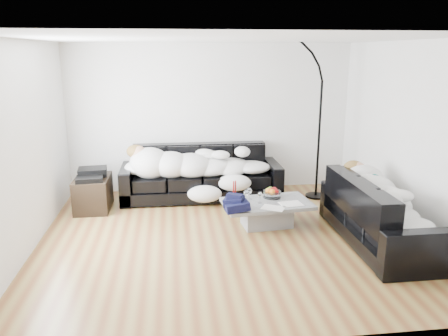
{
  "coord_description": "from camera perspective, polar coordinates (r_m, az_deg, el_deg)",
  "views": [
    {
      "loc": [
        -0.7,
        -5.45,
        2.45
      ],
      "look_at": [
        0.0,
        0.3,
        0.9
      ],
      "focal_mm": 35.0,
      "sensor_mm": 36.0,
      "label": 1
    }
  ],
  "objects": [
    {
      "name": "floor_lamp",
      "position": [
        7.5,
        12.36,
        5.17
      ],
      "size": [
        0.91,
        0.43,
        2.44
      ],
      "primitive_type": null,
      "rotation": [
        0.0,
        0.0,
        0.08
      ],
      "color": "black",
      "rests_on": "ground"
    },
    {
      "name": "sofa_right",
      "position": [
        6.08,
        19.75,
        -5.41
      ],
      "size": [
        0.9,
        2.1,
        0.85
      ],
      "primitive_type": "cube",
      "rotation": [
        0.0,
        0.0,
        1.57
      ],
      "color": "black",
      "rests_on": "ground"
    },
    {
      "name": "wall_right",
      "position": [
        6.43,
        23.12,
        3.45
      ],
      "size": [
        0.02,
        4.5,
        2.6
      ],
      "primitive_type": "cube",
      "color": "silver",
      "rests_on": "ground"
    },
    {
      "name": "ground",
      "position": [
        6.02,
        0.35,
        -9.05
      ],
      "size": [
        5.0,
        5.0,
        0.0
      ],
      "primitive_type": "plane",
      "color": "brown",
      "rests_on": "ground"
    },
    {
      "name": "newspaper_a",
      "position": [
        6.25,
        8.73,
        -4.63
      ],
      "size": [
        0.34,
        0.28,
        0.01
      ],
      "primitive_type": "cube",
      "rotation": [
        0.0,
        0.0,
        0.14
      ],
      "color": "silver",
      "rests_on": "coffee_table"
    },
    {
      "name": "fruit_bowl",
      "position": [
        6.47,
        6.32,
        -3.18
      ],
      "size": [
        0.31,
        0.31,
        0.16
      ],
      "primitive_type": "cylinder",
      "rotation": [
        0.0,
        0.0,
        -0.22
      ],
      "color": "white",
      "rests_on": "coffee_table"
    },
    {
      "name": "ceiling",
      "position": [
        5.5,
        0.39,
        16.54
      ],
      "size": [
        5.0,
        5.0,
        0.0
      ],
      "primitive_type": "plane",
      "color": "white",
      "rests_on": "ground"
    },
    {
      "name": "shoes",
      "position": [
        6.63,
        15.78,
        -6.82
      ],
      "size": [
        0.5,
        0.39,
        0.11
      ],
      "primitive_type": null,
      "rotation": [
        0.0,
        0.0,
        -0.11
      ],
      "color": "#472311",
      "rests_on": "ground"
    },
    {
      "name": "sofa_back",
      "position": [
        7.49,
        -3.0,
        -0.62
      ],
      "size": [
        2.7,
        0.93,
        0.88
      ],
      "primitive_type": "cube",
      "color": "black",
      "rests_on": "ground"
    },
    {
      "name": "coffee_table",
      "position": [
        6.37,
        5.61,
        -5.98
      ],
      "size": [
        1.32,
        0.85,
        0.36
      ],
      "primitive_type": "cube",
      "rotation": [
        0.0,
        0.0,
        0.11
      ],
      "color": "#939699",
      "rests_on": "ground"
    },
    {
      "name": "sleeper_back",
      "position": [
        7.38,
        -2.99,
        0.83
      ],
      "size": [
        2.28,
        0.79,
        0.46
      ],
      "primitive_type": null,
      "color": "white",
      "rests_on": "sofa_back"
    },
    {
      "name": "wine_glass_c",
      "position": [
        6.23,
        4.72,
        -3.87
      ],
      "size": [
        0.08,
        0.08,
        0.16
      ],
      "primitive_type": "cylinder",
      "rotation": [
        0.0,
        0.0,
        -0.22
      ],
      "color": "white",
      "rests_on": "coffee_table"
    },
    {
      "name": "wine_glass_b",
      "position": [
        6.21,
        2.94,
        -3.75
      ],
      "size": [
        0.09,
        0.09,
        0.19
      ],
      "primitive_type": "cylinder",
      "rotation": [
        0.0,
        0.0,
        0.15
      ],
      "color": "white",
      "rests_on": "coffee_table"
    },
    {
      "name": "wall_left",
      "position": [
        5.86,
        -24.7,
        2.27
      ],
      "size": [
        0.02,
        4.5,
        2.6
      ],
      "primitive_type": "cube",
      "color": "silver",
      "rests_on": "ground"
    },
    {
      "name": "newspaper_b",
      "position": [
        6.07,
        6.44,
        -5.17
      ],
      "size": [
        0.37,
        0.34,
        0.01
      ],
      "primitive_type": "cube",
      "rotation": [
        0.0,
        0.0,
        -0.5
      ],
      "color": "silver",
      "rests_on": "coffee_table"
    },
    {
      "name": "teal_cushion",
      "position": [
        6.52,
        17.01,
        -1.08
      ],
      "size": [
        0.42,
        0.38,
        0.2
      ],
      "primitive_type": "ellipsoid",
      "rotation": [
        0.0,
        0.0,
        0.24
      ],
      "color": "#0E6359",
      "rests_on": "sofa_right"
    },
    {
      "name": "wall_back",
      "position": [
        7.82,
        -1.73,
        6.5
      ],
      "size": [
        5.0,
        0.02,
        2.6
      ],
      "primitive_type": "cube",
      "color": "silver",
      "rests_on": "ground"
    },
    {
      "name": "stereo",
      "position": [
        7.18,
        -16.91,
        -0.7
      ],
      "size": [
        0.48,
        0.39,
        0.13
      ],
      "primitive_type": "cube",
      "rotation": [
        0.0,
        0.0,
        0.11
      ],
      "color": "black",
      "rests_on": "av_cabinet"
    },
    {
      "name": "av_cabinet",
      "position": [
        7.27,
        -16.72,
        -3.18
      ],
      "size": [
        0.53,
        0.77,
        0.52
      ],
      "primitive_type": "cube",
      "rotation": [
        0.0,
        0.0,
        -0.0
      ],
      "color": "black",
      "rests_on": "ground"
    },
    {
      "name": "sleeper_right",
      "position": [
        6.01,
        19.93,
        -3.48
      ],
      "size": [
        0.76,
        1.8,
        0.44
      ],
      "primitive_type": null,
      "rotation": [
        0.0,
        0.0,
        1.57
      ],
      "color": "white",
      "rests_on": "sofa_right"
    },
    {
      "name": "navy_jacket",
      "position": [
        5.92,
        1.58,
        -3.97
      ],
      "size": [
        0.36,
        0.31,
        0.17
      ],
      "primitive_type": null,
      "rotation": [
        0.0,
        0.0,
        -0.06
      ],
      "color": "black",
      "rests_on": "coffee_table"
    },
    {
      "name": "wine_glass_a",
      "position": [
        6.36,
        3.34,
        -3.39
      ],
      "size": [
        0.09,
        0.09,
        0.17
      ],
      "primitive_type": "cylinder",
      "rotation": [
        0.0,
        0.0,
        -0.28
      ],
      "color": "white",
      "rests_on": "coffee_table"
    },
    {
      "name": "candle_left",
      "position": [
        6.4,
        1.26,
        -2.86
      ],
      "size": [
        0.06,
        0.06,
        0.26
      ],
      "primitive_type": "cylinder",
      "rotation": [
        0.0,
        0.0,
        -0.32
      ],
      "color": "maroon",
      "rests_on": "coffee_table"
    },
    {
      "name": "candle_right",
      "position": [
        6.41,
        1.51,
        -2.81
      ],
      "size": [
        0.06,
        0.06,
        0.26
      ],
      "primitive_type": "cylinder",
      "rotation": [
        0.0,
        0.0,
        0.3
      ],
      "color": "maroon",
      "rests_on": "coffee_table"
    }
  ]
}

